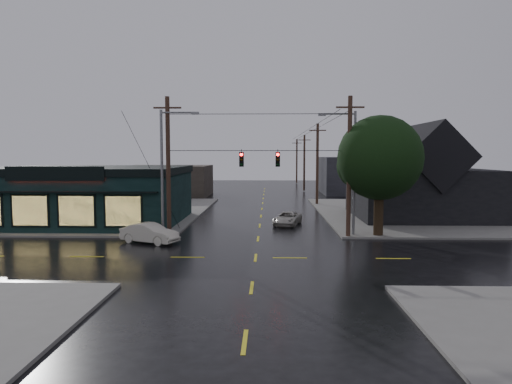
{
  "coord_description": "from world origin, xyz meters",
  "views": [
    {
      "loc": [
        0.77,
        -26.23,
        6.03
      ],
      "look_at": [
        -0.08,
        3.88,
        3.54
      ],
      "focal_mm": 32.0,
      "sensor_mm": 36.0,
      "label": 1
    }
  ],
  "objects_px": {
    "sedan_cream": "(150,233)",
    "utility_pole_ne": "(348,238)",
    "suv_silver": "(287,219)",
    "corner_tree": "(380,158)",
    "utility_pole_nw": "(169,237)"
  },
  "relations": [
    {
      "from": "corner_tree",
      "to": "suv_silver",
      "type": "distance_m",
      "value": 9.88
    },
    {
      "from": "corner_tree",
      "to": "utility_pole_ne",
      "type": "height_order",
      "value": "corner_tree"
    },
    {
      "from": "sedan_cream",
      "to": "utility_pole_ne",
      "type": "bearing_deg",
      "value": -57.96
    },
    {
      "from": "corner_tree",
      "to": "suv_silver",
      "type": "bearing_deg",
      "value": 139.83
    },
    {
      "from": "utility_pole_ne",
      "to": "sedan_cream",
      "type": "relative_size",
      "value": 2.47
    },
    {
      "from": "utility_pole_ne",
      "to": "suv_silver",
      "type": "relative_size",
      "value": 2.49
    },
    {
      "from": "utility_pole_nw",
      "to": "corner_tree",
      "type": "bearing_deg",
      "value": 1.88
    },
    {
      "from": "sedan_cream",
      "to": "suv_silver",
      "type": "height_order",
      "value": "sedan_cream"
    },
    {
      "from": "corner_tree",
      "to": "utility_pole_ne",
      "type": "relative_size",
      "value": 0.86
    },
    {
      "from": "corner_tree",
      "to": "sedan_cream",
      "type": "bearing_deg",
      "value": -170.25
    },
    {
      "from": "sedan_cream",
      "to": "utility_pole_nw",
      "type": "bearing_deg",
      "value": 2.13
    },
    {
      "from": "utility_pole_nw",
      "to": "suv_silver",
      "type": "relative_size",
      "value": 2.49
    },
    {
      "from": "utility_pole_nw",
      "to": "utility_pole_ne",
      "type": "distance_m",
      "value": 13.0
    },
    {
      "from": "suv_silver",
      "to": "utility_pole_ne",
      "type": "bearing_deg",
      "value": -39.92
    },
    {
      "from": "utility_pole_nw",
      "to": "utility_pole_ne",
      "type": "xyz_separation_m",
      "value": [
        13.0,
        0.0,
        0.0
      ]
    }
  ]
}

